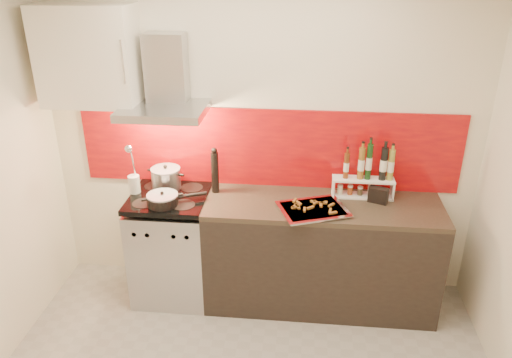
# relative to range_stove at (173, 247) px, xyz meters

# --- Properties ---
(back_wall) EXTENTS (3.40, 0.02, 2.60)m
(back_wall) POSITION_rel_range_stove_xyz_m (0.70, 0.30, 0.86)
(back_wall) COLOR silver
(back_wall) RESTS_ON ground
(backsplash) EXTENTS (3.00, 0.02, 0.64)m
(backsplash) POSITION_rel_range_stove_xyz_m (0.75, 0.29, 0.78)
(backsplash) COLOR maroon
(backsplash) RESTS_ON back_wall
(range_stove) EXTENTS (0.60, 0.60, 0.91)m
(range_stove) POSITION_rel_range_stove_xyz_m (0.00, 0.00, 0.00)
(range_stove) COLOR #B7B7BA
(range_stove) RESTS_ON ground
(counter) EXTENTS (1.80, 0.60, 0.90)m
(counter) POSITION_rel_range_stove_xyz_m (1.20, 0.00, 0.01)
(counter) COLOR black
(counter) RESTS_ON ground
(range_hood) EXTENTS (0.62, 0.50, 0.61)m
(range_hood) POSITION_rel_range_stove_xyz_m (0.00, 0.14, 1.30)
(range_hood) COLOR #B7B7BA
(range_hood) RESTS_ON back_wall
(upper_cabinet) EXTENTS (0.70, 0.35, 0.72)m
(upper_cabinet) POSITION_rel_range_stove_xyz_m (-0.55, 0.13, 1.51)
(upper_cabinet) COLOR white
(upper_cabinet) RESTS_ON back_wall
(stock_pot) EXTENTS (0.23, 0.23, 0.20)m
(stock_pot) POSITION_rel_range_stove_xyz_m (-0.05, 0.13, 0.56)
(stock_pot) COLOR #B7B7BA
(stock_pot) RESTS_ON range_stove
(saute_pan) EXTENTS (0.43, 0.27, 0.11)m
(saute_pan) POSITION_rel_range_stove_xyz_m (0.01, -0.15, 0.51)
(saute_pan) COLOR black
(saute_pan) RESTS_ON range_stove
(utensil_jar) EXTENTS (0.09, 0.14, 0.43)m
(utensil_jar) POSITION_rel_range_stove_xyz_m (-0.27, 0.02, 0.59)
(utensil_jar) COLOR silver
(utensil_jar) RESTS_ON range_stove
(pepper_mill) EXTENTS (0.06, 0.06, 0.37)m
(pepper_mill) POSITION_rel_range_stove_xyz_m (0.35, 0.12, 0.64)
(pepper_mill) COLOR black
(pepper_mill) RESTS_ON counter
(step_shelf) EXTENTS (0.47, 0.13, 0.44)m
(step_shelf) POSITION_rel_range_stove_xyz_m (1.53, 0.15, 0.64)
(step_shelf) COLOR white
(step_shelf) RESTS_ON counter
(caddy_box) EXTENTS (0.16, 0.11, 0.12)m
(caddy_box) POSITION_rel_range_stove_xyz_m (1.61, 0.07, 0.52)
(caddy_box) COLOR black
(caddy_box) RESTS_ON counter
(baking_tray) EXTENTS (0.58, 0.52, 0.03)m
(baking_tray) POSITION_rel_range_stove_xyz_m (1.12, -0.12, 0.47)
(baking_tray) COLOR silver
(baking_tray) RESTS_ON counter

